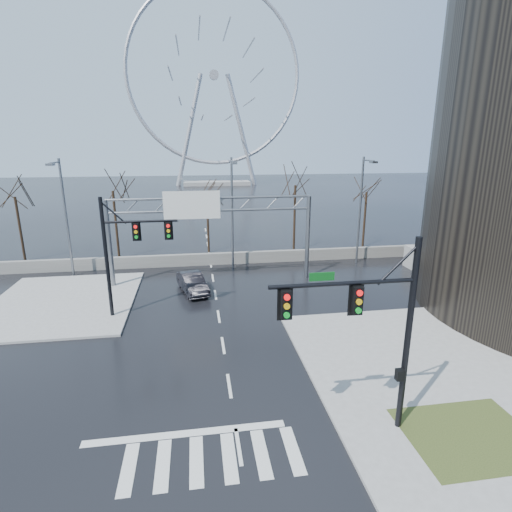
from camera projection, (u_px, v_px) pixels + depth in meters
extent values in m
plane|color=black|center=(229.00, 386.00, 19.06)|extent=(260.00, 260.00, 0.00)
cube|color=gray|center=(403.00, 348.00, 22.41)|extent=(12.00, 10.00, 0.15)
cube|color=gray|center=(63.00, 302.00, 28.84)|extent=(10.00, 12.00, 0.15)
cube|color=#313D19|center=(470.00, 436.00, 15.59)|extent=(5.00, 4.00, 0.02)
cube|color=slate|center=(211.00, 259.00, 37.93)|extent=(52.00, 0.50, 1.10)
cylinder|color=black|center=(408.00, 339.00, 15.12)|extent=(0.24, 0.24, 8.00)
cylinder|color=black|center=(343.00, 284.00, 14.07)|extent=(5.40, 0.16, 0.16)
cube|color=black|center=(357.00, 300.00, 14.16)|extent=(0.35, 0.28, 1.05)
cube|color=black|center=(286.00, 304.00, 13.78)|extent=(0.35, 0.28, 1.05)
cylinder|color=black|center=(107.00, 259.00, 25.50)|extent=(0.24, 0.24, 8.00)
cylinder|color=black|center=(141.00, 221.00, 25.18)|extent=(4.60, 0.16, 0.16)
cube|color=black|center=(136.00, 231.00, 25.16)|extent=(0.35, 0.28, 1.05)
cube|color=black|center=(168.00, 230.00, 25.45)|extent=(0.35, 0.28, 1.05)
cylinder|color=slate|center=(110.00, 245.00, 31.20)|extent=(0.36, 0.36, 7.00)
cylinder|color=slate|center=(308.00, 238.00, 33.54)|extent=(0.36, 0.36, 7.00)
cylinder|color=slate|center=(211.00, 198.00, 31.41)|extent=(16.00, 0.20, 0.20)
cylinder|color=slate|center=(211.00, 211.00, 31.69)|extent=(16.00, 0.20, 0.20)
cube|color=#0A4C14|center=(192.00, 205.00, 31.19)|extent=(4.20, 0.10, 2.00)
cube|color=silver|center=(192.00, 205.00, 31.13)|extent=(4.40, 0.02, 2.20)
cylinder|color=slate|center=(66.00, 219.00, 33.53)|extent=(0.20, 0.20, 10.00)
cylinder|color=slate|center=(54.00, 163.00, 31.20)|extent=(0.12, 2.20, 0.12)
cube|color=slate|center=(50.00, 165.00, 30.27)|extent=(0.50, 0.70, 0.18)
cylinder|color=slate|center=(232.00, 215.00, 35.58)|extent=(0.20, 0.20, 10.00)
cylinder|color=slate|center=(233.00, 161.00, 33.25)|extent=(0.12, 2.20, 0.12)
cube|color=slate|center=(234.00, 163.00, 32.33)|extent=(0.50, 0.70, 0.18)
cylinder|color=slate|center=(360.00, 211.00, 37.34)|extent=(0.20, 0.20, 10.00)
cylinder|color=slate|center=(369.00, 160.00, 35.01)|extent=(0.12, 2.20, 0.12)
cube|color=slate|center=(374.00, 162.00, 34.09)|extent=(0.50, 0.70, 0.18)
cylinder|color=black|center=(20.00, 230.00, 38.38)|extent=(0.24, 0.24, 6.30)
cylinder|color=black|center=(116.00, 225.00, 39.17)|extent=(0.24, 0.24, 6.75)
cylinder|color=black|center=(208.00, 225.00, 41.56)|extent=(0.24, 0.24, 5.85)
cylinder|color=black|center=(294.00, 219.00, 41.77)|extent=(0.24, 0.24, 7.02)
cylinder|color=black|center=(365.00, 220.00, 43.54)|extent=(0.24, 0.24, 6.12)
cube|color=gray|center=(217.00, 183.00, 109.98)|extent=(18.00, 6.00, 1.00)
torus|color=#B2B2B7|center=(214.00, 75.00, 102.47)|extent=(45.00, 1.00, 45.00)
cylinder|color=#B2B2B7|center=(214.00, 75.00, 102.47)|extent=(2.40, 1.50, 2.40)
cylinder|color=#B2B2B7|center=(189.00, 132.00, 105.27)|extent=(8.28, 1.20, 28.82)
cylinder|color=#B2B2B7|center=(242.00, 132.00, 107.32)|extent=(8.28, 1.20, 28.82)
imported|color=black|center=(193.00, 283.00, 30.88)|extent=(2.67, 4.72, 1.47)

